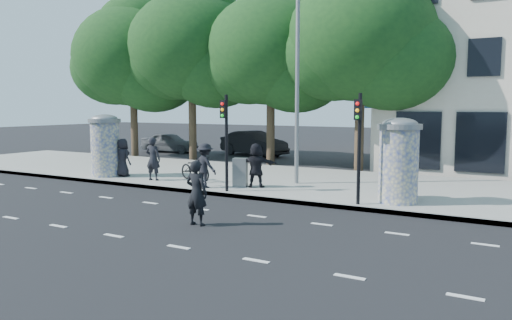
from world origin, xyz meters
The scene contains 24 objects.
ground centered at (0.00, 0.00, 0.00)m, with size 120.00×120.00×0.00m, color black.
sidewalk centered at (0.00, 7.50, 0.07)m, with size 40.00×8.00×0.15m, color gray.
curb centered at (0.00, 3.55, 0.07)m, with size 40.00×0.10×0.16m, color slate.
lane_dash_near centered at (0.00, -2.20, 0.00)m, with size 32.00×0.12×0.01m, color silver.
lane_dash_far centered at (0.00, 1.40, 0.00)m, with size 32.00×0.12×0.01m, color silver.
ad_column_left centered at (-7.20, 4.50, 1.54)m, with size 1.36×1.36×2.65m.
ad_column_right centered at (5.20, 4.70, 1.54)m, with size 1.36×1.36×2.65m.
traffic_pole_near centered at (-0.60, 3.79, 2.23)m, with size 0.22×0.31×3.40m.
traffic_pole_far centered at (4.20, 3.79, 2.23)m, with size 0.22×0.31×3.40m.
street_lamp centered at (0.80, 6.63, 4.79)m, with size 0.25×0.93×8.00m.
tree_far_left centered at (-13.00, 12.50, 6.19)m, with size 7.20×7.20×9.26m.
tree_mid_left centered at (-8.50, 12.50, 6.50)m, with size 7.20×7.20×9.57m.
tree_near_left centered at (-3.50, 12.70, 6.06)m, with size 6.80×6.80×8.97m.
tree_center centered at (1.50, 12.30, 6.31)m, with size 7.00×7.00×9.30m.
ped_a centered at (-6.46, 4.76, 0.96)m, with size 0.79×0.52×1.62m, color black.
ped_b centered at (-4.60, 4.56, 1.02)m, with size 0.64×0.42×1.75m, color black.
ped_d centered at (-1.72, 4.11, 0.97)m, with size 1.06×0.61×1.65m, color black.
ped_f centered at (-0.10, 5.08, 0.98)m, with size 1.53×0.55×1.65m, color black.
man_road centered at (1.12, -0.30, 0.87)m, with size 0.64×0.42×1.75m, color black.
bicycle centered at (-3.09, 5.35, 0.64)m, with size 1.86×0.65×0.98m, color black.
cabinet_left centered at (-0.68, 4.89, 0.69)m, with size 0.51×0.37×1.08m, color slate.
cabinet_right centered at (4.97, 5.43, 0.75)m, with size 0.57×0.42×1.20m, color slate.
car_left centered at (-12.87, 15.77, 0.67)m, with size 3.91×1.57×1.33m, color #5A5C61.
car_mid centered at (-6.74, 16.57, 0.78)m, with size 4.72×1.65×1.56m, color black.
Camera 1 is at (8.89, -10.88, 3.18)m, focal length 35.00 mm.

